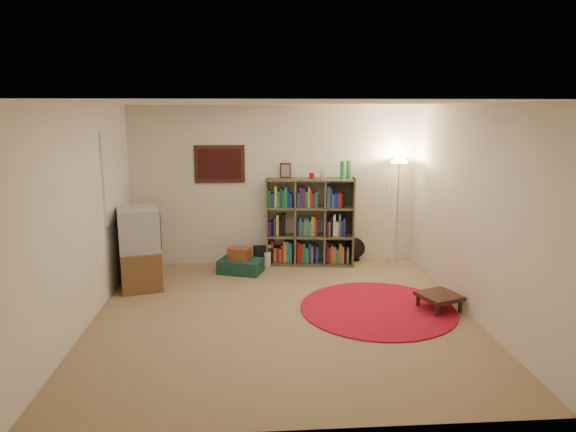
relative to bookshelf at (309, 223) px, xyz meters
name	(u,v)px	position (x,y,z in m)	size (l,w,h in m)	color
room	(278,212)	(-0.59, -2.07, 0.59)	(4.54, 4.54, 2.54)	#87704F
bookshelf	(309,223)	(0.00, 0.00, 0.00)	(1.41, 0.55, 1.65)	#494831
floor_lamp	(399,177)	(1.39, -0.12, 0.74)	(0.36, 0.36, 1.69)	white
floor_fan	(355,249)	(0.77, 0.09, -0.48)	(0.34, 0.19, 0.38)	black
tv_stand	(140,249)	(-2.46, -0.91, -0.13)	(0.72, 0.88, 1.12)	brown
suitcase	(241,266)	(-1.08, -0.41, -0.57)	(0.73, 0.59, 0.20)	#12332D
wicker_basket	(240,253)	(-1.09, -0.38, -0.37)	(0.38, 0.32, 0.18)	brown
duffel_bag	(267,254)	(-0.67, 0.09, -0.53)	(0.47, 0.42, 0.28)	black
paper_towel	(267,259)	(-0.67, -0.10, -0.56)	(0.13, 0.13, 0.22)	silver
red_rug	(378,308)	(0.65, -1.99, -0.66)	(1.92, 1.92, 0.02)	maroon
side_table	(439,297)	(1.39, -2.06, -0.50)	(0.57, 0.57, 0.21)	black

